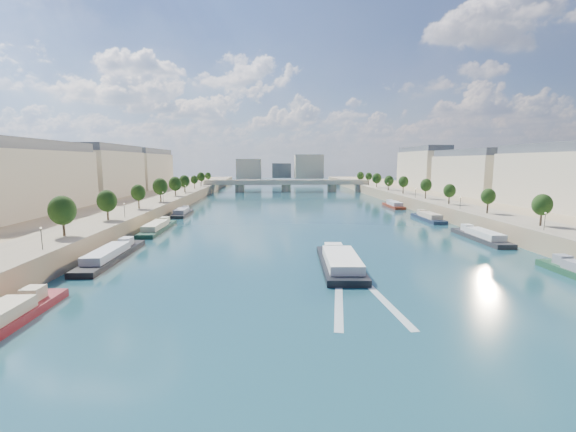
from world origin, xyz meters
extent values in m
plane|color=#0D2D3A|center=(0.00, 100.00, 0.00)|extent=(700.00, 700.00, 0.00)
cube|color=#9E8460|center=(-72.00, 100.00, 2.50)|extent=(44.00, 520.00, 5.00)
cube|color=#9E8460|center=(72.00, 100.00, 2.50)|extent=(44.00, 520.00, 5.00)
cube|color=gray|center=(-57.00, 100.00, 5.05)|extent=(14.00, 520.00, 0.10)
cube|color=gray|center=(57.00, 100.00, 5.05)|extent=(14.00, 520.00, 0.10)
cylinder|color=#382B1E|center=(-55.00, 42.00, 6.91)|extent=(0.50, 0.50, 3.82)
ellipsoid|color=black|center=(-55.00, 42.00, 10.50)|extent=(4.80, 4.80, 5.52)
cylinder|color=#382B1E|center=(-55.00, 66.00, 6.91)|extent=(0.50, 0.50, 3.82)
ellipsoid|color=black|center=(-55.00, 66.00, 10.50)|extent=(4.80, 4.80, 5.52)
cylinder|color=#382B1E|center=(-55.00, 90.00, 6.91)|extent=(0.50, 0.50, 3.82)
ellipsoid|color=black|center=(-55.00, 90.00, 10.50)|extent=(4.80, 4.80, 5.52)
cylinder|color=#382B1E|center=(-55.00, 114.00, 6.91)|extent=(0.50, 0.50, 3.82)
ellipsoid|color=black|center=(-55.00, 114.00, 10.50)|extent=(4.80, 4.80, 5.52)
cylinder|color=#382B1E|center=(-55.00, 138.00, 6.91)|extent=(0.50, 0.50, 3.82)
ellipsoid|color=black|center=(-55.00, 138.00, 10.50)|extent=(4.80, 4.80, 5.52)
cylinder|color=#382B1E|center=(-55.00, 162.00, 6.91)|extent=(0.50, 0.50, 3.82)
ellipsoid|color=black|center=(-55.00, 162.00, 10.50)|extent=(4.80, 4.80, 5.52)
cylinder|color=#382B1E|center=(-55.00, 186.00, 6.91)|extent=(0.50, 0.50, 3.82)
ellipsoid|color=black|center=(-55.00, 186.00, 10.50)|extent=(4.80, 4.80, 5.52)
cylinder|color=#382B1E|center=(-55.00, 210.00, 6.91)|extent=(0.50, 0.50, 3.82)
ellipsoid|color=black|center=(-55.00, 210.00, 10.50)|extent=(4.80, 4.80, 5.52)
cylinder|color=#382B1E|center=(-55.00, 234.00, 6.91)|extent=(0.50, 0.50, 3.82)
ellipsoid|color=black|center=(-55.00, 234.00, 10.50)|extent=(4.80, 4.80, 5.52)
cylinder|color=#382B1E|center=(55.00, 50.00, 6.91)|extent=(0.50, 0.50, 3.82)
ellipsoid|color=black|center=(55.00, 50.00, 10.50)|extent=(4.80, 4.80, 5.52)
cylinder|color=#382B1E|center=(55.00, 74.00, 6.91)|extent=(0.50, 0.50, 3.82)
ellipsoid|color=black|center=(55.00, 74.00, 10.50)|extent=(4.80, 4.80, 5.52)
cylinder|color=#382B1E|center=(55.00, 98.00, 6.91)|extent=(0.50, 0.50, 3.82)
ellipsoid|color=black|center=(55.00, 98.00, 10.50)|extent=(4.80, 4.80, 5.52)
cylinder|color=#382B1E|center=(55.00, 122.00, 6.91)|extent=(0.50, 0.50, 3.82)
ellipsoid|color=black|center=(55.00, 122.00, 10.50)|extent=(4.80, 4.80, 5.52)
cylinder|color=#382B1E|center=(55.00, 146.00, 6.91)|extent=(0.50, 0.50, 3.82)
ellipsoid|color=black|center=(55.00, 146.00, 10.50)|extent=(4.80, 4.80, 5.52)
cylinder|color=#382B1E|center=(55.00, 170.00, 6.91)|extent=(0.50, 0.50, 3.82)
ellipsoid|color=black|center=(55.00, 170.00, 10.50)|extent=(4.80, 4.80, 5.52)
cylinder|color=#382B1E|center=(55.00, 194.00, 6.91)|extent=(0.50, 0.50, 3.82)
ellipsoid|color=black|center=(55.00, 194.00, 10.50)|extent=(4.80, 4.80, 5.52)
cylinder|color=#382B1E|center=(55.00, 218.00, 6.91)|extent=(0.50, 0.50, 3.82)
ellipsoid|color=black|center=(55.00, 218.00, 10.50)|extent=(4.80, 4.80, 5.52)
cylinder|color=#382B1E|center=(55.00, 242.00, 6.91)|extent=(0.50, 0.50, 3.82)
ellipsoid|color=black|center=(55.00, 242.00, 10.50)|extent=(4.80, 4.80, 5.52)
cylinder|color=black|center=(-52.50, 30.00, 7.00)|extent=(0.14, 0.14, 4.00)
sphere|color=#FFE5B2|center=(-52.50, 30.00, 9.10)|extent=(0.36, 0.36, 0.36)
cylinder|color=black|center=(-52.50, 70.00, 7.00)|extent=(0.14, 0.14, 4.00)
sphere|color=#FFE5B2|center=(-52.50, 70.00, 9.10)|extent=(0.36, 0.36, 0.36)
cylinder|color=black|center=(-52.50, 110.00, 7.00)|extent=(0.14, 0.14, 4.00)
sphere|color=#FFE5B2|center=(-52.50, 110.00, 9.10)|extent=(0.36, 0.36, 0.36)
cylinder|color=black|center=(-52.50, 150.00, 7.00)|extent=(0.14, 0.14, 4.00)
sphere|color=#FFE5B2|center=(-52.50, 150.00, 9.10)|extent=(0.36, 0.36, 0.36)
cylinder|color=black|center=(-52.50, 190.00, 7.00)|extent=(0.14, 0.14, 4.00)
sphere|color=#FFE5B2|center=(-52.50, 190.00, 9.10)|extent=(0.36, 0.36, 0.36)
cylinder|color=black|center=(52.50, 45.00, 7.00)|extent=(0.14, 0.14, 4.00)
sphere|color=#FFE5B2|center=(52.50, 45.00, 9.10)|extent=(0.36, 0.36, 0.36)
cylinder|color=black|center=(52.50, 85.00, 7.00)|extent=(0.14, 0.14, 4.00)
sphere|color=#FFE5B2|center=(52.50, 85.00, 9.10)|extent=(0.36, 0.36, 0.36)
cylinder|color=black|center=(52.50, 125.00, 7.00)|extent=(0.14, 0.14, 4.00)
sphere|color=#FFE5B2|center=(52.50, 125.00, 9.10)|extent=(0.36, 0.36, 0.36)
cylinder|color=black|center=(52.50, 165.00, 7.00)|extent=(0.14, 0.14, 4.00)
sphere|color=#FFE5B2|center=(52.50, 165.00, 9.10)|extent=(0.36, 0.36, 0.36)
cylinder|color=black|center=(52.50, 205.00, 7.00)|extent=(0.14, 0.14, 4.00)
sphere|color=#FFE5B2|center=(52.50, 205.00, 9.10)|extent=(0.36, 0.36, 0.36)
cube|color=beige|center=(-85.00, 83.00, 15.00)|extent=(16.00, 52.00, 20.00)
cube|color=#474C54|center=(-85.00, 83.00, 26.60)|extent=(14.72, 50.44, 3.20)
cube|color=beige|center=(-85.00, 141.00, 15.00)|extent=(16.00, 52.00, 20.00)
cube|color=#474C54|center=(-85.00, 141.00, 26.60)|extent=(14.72, 50.44, 3.20)
cube|color=beige|center=(-85.00, 199.00, 15.00)|extent=(16.00, 52.00, 20.00)
cube|color=#474C54|center=(-85.00, 199.00, 26.60)|extent=(14.72, 50.44, 3.20)
cube|color=beige|center=(85.00, 83.00, 15.00)|extent=(16.00, 52.00, 20.00)
cube|color=#474C54|center=(85.00, 83.00, 26.60)|extent=(14.72, 50.44, 3.20)
cube|color=beige|center=(85.00, 141.00, 15.00)|extent=(16.00, 52.00, 20.00)
cube|color=#474C54|center=(85.00, 141.00, 26.60)|extent=(14.72, 50.44, 3.20)
cube|color=beige|center=(85.00, 199.00, 15.00)|extent=(16.00, 52.00, 20.00)
cube|color=#474C54|center=(85.00, 199.00, 26.60)|extent=(14.72, 50.44, 3.20)
cube|color=beige|center=(-30.00, 310.00, 14.00)|extent=(22.00, 18.00, 18.00)
cube|color=beige|center=(25.00, 320.00, 16.00)|extent=(26.00, 20.00, 22.00)
cube|color=#474C54|center=(0.00, 335.00, 12.00)|extent=(18.00, 16.00, 14.00)
cube|color=#C1B79E|center=(0.00, 226.04, 6.20)|extent=(112.00, 11.00, 2.20)
cube|color=#C1B79E|center=(0.00, 221.04, 7.70)|extent=(112.00, 0.80, 0.90)
cube|color=#C1B79E|center=(0.00, 231.04, 7.70)|extent=(112.00, 0.80, 0.90)
cylinder|color=#C1B79E|center=(-32.00, 226.04, 2.50)|extent=(6.40, 6.40, 5.00)
cylinder|color=#C1B79E|center=(0.00, 226.04, 2.50)|extent=(6.40, 6.40, 5.00)
cylinder|color=#C1B79E|center=(32.00, 226.04, 2.50)|extent=(6.40, 6.40, 5.00)
cube|color=#C1B79E|center=(-52.00, 226.04, 2.50)|extent=(6.00, 12.00, 5.00)
cube|color=#C1B79E|center=(52.00, 226.04, 2.50)|extent=(6.00, 12.00, 5.00)
cube|color=black|center=(2.67, 34.13, 0.33)|extent=(8.90, 26.54, 1.87)
cube|color=white|center=(2.67, 32.04, 2.11)|extent=(7.05, 17.32, 1.68)
cube|color=white|center=(2.67, 41.98, 2.17)|extent=(3.90, 3.34, 1.80)
cube|color=silver|center=(-0.53, 17.13, 0.02)|extent=(5.76, 25.81, 0.04)
cube|color=silver|center=(5.87, 17.13, 0.02)|extent=(2.95, 26.02, 0.04)
cube|color=maroon|center=(-45.50, 7.83, 0.30)|extent=(5.00, 23.55, 1.80)
cube|color=#BCAC8D|center=(-45.50, 14.89, 2.10)|extent=(2.50, 2.83, 1.80)
cube|color=black|center=(-45.50, 42.56, 0.30)|extent=(5.00, 29.03, 1.80)
cube|color=silver|center=(-45.50, 40.24, 2.00)|extent=(4.10, 15.97, 1.60)
cube|color=silver|center=(-45.50, 51.27, 2.10)|extent=(2.50, 3.48, 1.80)
cube|color=#173B2C|center=(-45.50, 77.16, 0.30)|extent=(5.00, 27.23, 1.80)
cube|color=beige|center=(-45.50, 74.98, 2.00)|extent=(4.10, 14.97, 1.60)
cube|color=beige|center=(-45.50, 85.33, 2.10)|extent=(2.50, 3.27, 1.80)
cube|color=black|center=(-45.50, 110.49, 0.30)|extent=(5.00, 19.45, 1.80)
cube|color=#95959D|center=(-45.50, 108.94, 2.00)|extent=(4.10, 10.70, 1.60)
cube|color=#95959D|center=(-45.50, 116.33, 2.10)|extent=(2.50, 2.33, 1.80)
cube|color=gray|center=(45.50, 29.86, 2.10)|extent=(2.50, 2.43, 1.80)
cube|color=#29282B|center=(45.50, 59.10, 0.30)|extent=(5.00, 24.04, 1.80)
cube|color=silver|center=(45.50, 57.18, 2.00)|extent=(4.10, 13.22, 1.60)
cube|color=silver|center=(45.50, 66.31, 2.10)|extent=(2.50, 2.89, 1.80)
cube|color=#1C293F|center=(45.50, 93.81, 0.30)|extent=(5.00, 21.25, 1.80)
cube|color=beige|center=(45.50, 92.11, 2.00)|extent=(4.10, 11.69, 1.60)
cube|color=beige|center=(45.50, 100.19, 2.10)|extent=(2.50, 2.55, 1.80)
cube|color=maroon|center=(45.50, 132.71, 0.30)|extent=(5.00, 19.81, 1.80)
cube|color=#B8BDC5|center=(45.50, 131.12, 2.00)|extent=(4.10, 10.89, 1.60)
cube|color=#B8BDC5|center=(45.50, 138.65, 2.10)|extent=(2.50, 2.38, 1.80)
camera|label=1|loc=(-11.19, -40.20, 21.02)|focal=24.00mm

